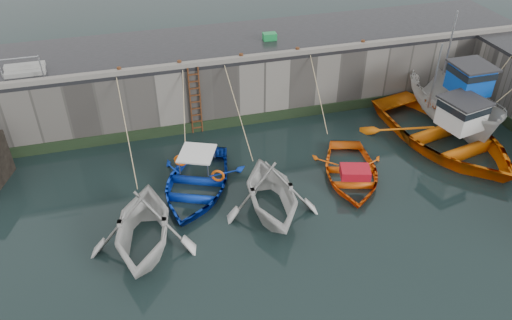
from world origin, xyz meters
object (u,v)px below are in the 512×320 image
object	(u,v)px
boat_near_white	(146,245)
bollard_c	(241,57)
bollard_d	(297,50)
boat_near_navy	(350,176)
bollard_e	(363,43)
boat_near_blacktrim	(271,210)
fish_crate	(270,36)
ladder	(195,101)
bollard_b	(180,64)
boat_far_orange	(445,134)
bollard_a	(119,70)
boat_near_blue	(196,188)
boat_far_white	(454,106)

from	to	relation	value
boat_near_white	bollard_c	distance (m)	9.35
boat_near_white	bollard_d	world-z (taller)	bollard_d
boat_near_navy	bollard_e	bearing A→B (deg)	80.55
boat_near_blacktrim	fish_crate	xyz separation A→B (m)	(2.43, 8.33, 3.32)
boat_near_blacktrim	bollard_d	world-z (taller)	bollard_d
ladder	bollard_b	distance (m)	1.81
boat_far_orange	bollard_d	bearing A→B (deg)	130.44
bollard_a	bollard_e	distance (m)	11.00
ladder	fish_crate	size ratio (longest dim) A/B	5.10
boat_near_blue	bollard_a	world-z (taller)	bollard_a
boat_near_white	fish_crate	world-z (taller)	fish_crate
boat_near_navy	bollard_a	world-z (taller)	bollard_a
bollard_b	bollard_d	world-z (taller)	same
fish_crate	bollard_e	xyz separation A→B (m)	(3.93, -1.89, -0.02)
fish_crate	bollard_d	xyz separation A→B (m)	(0.73, -1.89, -0.02)
boat_near_white	boat_near_blue	bearing A→B (deg)	60.45
fish_crate	bollard_c	size ratio (longest dim) A/B	2.24
boat_far_orange	bollard_b	world-z (taller)	boat_far_orange
bollard_e	boat_near_blue	bearing A→B (deg)	-153.22
ladder	boat_far_white	bearing A→B (deg)	-12.40
ladder	boat_near_blue	size ratio (longest dim) A/B	0.64
ladder	fish_crate	distance (m)	4.96
boat_near_blacktrim	bollard_a	world-z (taller)	bollard_a
boat_near_blue	fish_crate	size ratio (longest dim) A/B	7.95
boat_near_white	bollard_d	distance (m)	11.01
boat_near_navy	bollard_e	size ratio (longest dim) A/B	15.92
bollard_a	bollard_b	bearing A→B (deg)	0.00
boat_near_blue	bollard_b	bearing A→B (deg)	109.61
ladder	boat_near_blacktrim	bearing A→B (deg)	-74.90
boat_far_white	bollard_c	world-z (taller)	boat_far_white
boat_far_white	fish_crate	world-z (taller)	boat_far_white
boat_far_orange	bollard_c	bearing A→B (deg)	140.51
boat_near_blacktrim	bollard_b	bearing A→B (deg)	112.03
boat_near_blacktrim	boat_far_orange	xyz separation A→B (m)	(8.62, 2.20, 0.51)
bollard_c	bollard_e	size ratio (longest dim) A/B	1.00
ladder	bollard_a	bearing A→B (deg)	173.62
boat_near_navy	boat_far_white	xyz separation A→B (m)	(6.17, 2.47, 1.01)
bollard_b	bollard_e	world-z (taller)	same
boat_near_white	boat_near_navy	size ratio (longest dim) A/B	1.00
boat_far_orange	bollard_e	distance (m)	5.56
boat_near_navy	fish_crate	world-z (taller)	fish_crate
boat_near_white	boat_far_white	xyz separation A→B (m)	(14.50, 4.18, 1.01)
bollard_d	boat_far_orange	bearing A→B (deg)	-37.79
boat_near_blue	boat_far_orange	world-z (taller)	boat_far_orange
boat_near_white	boat_near_blue	world-z (taller)	boat_near_white
bollard_a	boat_near_blacktrim	bearing A→B (deg)	-54.18
bollard_a	bollard_b	distance (m)	2.50
fish_crate	bollard_c	bearing A→B (deg)	-131.45
boat_near_white	bollard_b	world-z (taller)	bollard_b
boat_near_blue	boat_far_orange	size ratio (longest dim) A/B	0.59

